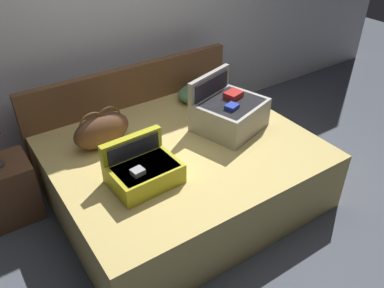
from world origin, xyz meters
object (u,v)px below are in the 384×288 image
(hard_case_large, at_px, (229,112))
(duffel_bag, at_px, (102,130))
(bed, at_px, (184,172))
(pillow_near_headboard, at_px, (197,93))
(nightstand, at_px, (6,191))
(hard_case_medium, at_px, (143,170))

(hard_case_large, relative_size, duffel_bag, 1.31)
(bed, bearing_deg, pillow_near_headboard, 47.80)
(nightstand, bearing_deg, hard_case_large, -17.64)
(hard_case_medium, relative_size, duffel_bag, 0.98)
(hard_case_large, distance_m, duffel_bag, 1.08)
(pillow_near_headboard, xyz_separation_m, nightstand, (-1.87, -0.01, -0.35))
(hard_case_large, distance_m, hard_case_medium, 1.00)
(hard_case_large, bearing_deg, hard_case_medium, 176.89)
(bed, distance_m, hard_case_medium, 0.63)
(pillow_near_headboard, bearing_deg, nightstand, -179.62)
(bed, distance_m, duffel_bag, 0.77)
(bed, height_order, pillow_near_headboard, pillow_near_headboard)
(bed, relative_size, duffel_bag, 4.11)
(bed, relative_size, nightstand, 4.02)
(hard_case_large, xyz_separation_m, nightstand, (-1.80, 0.57, -0.42))
(duffel_bag, distance_m, nightstand, 0.92)
(duffel_bag, height_order, pillow_near_headboard, duffel_bag)
(pillow_near_headboard, bearing_deg, hard_case_large, -96.54)
(bed, bearing_deg, duffel_bag, 143.60)
(duffel_bag, bearing_deg, bed, -36.40)
(pillow_near_headboard, bearing_deg, bed, -132.20)
(hard_case_large, distance_m, pillow_near_headboard, 0.60)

